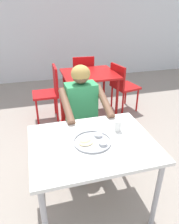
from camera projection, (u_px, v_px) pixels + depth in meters
name	position (u px, v px, depth m)	size (l,w,h in m)	color
ground_plane	(84.00, 206.00, 2.12)	(12.00, 12.00, 0.05)	gray
back_wall	(40.00, 7.00, 4.75)	(12.00, 0.12, 3.40)	silver
table_foreground	(92.00, 150.00, 1.80)	(1.03, 0.81, 0.75)	white
thali_tray	(93.00, 141.00, 1.75)	(0.32, 0.32, 0.03)	#B7BABF
drinking_cup	(118.00, 125.00, 1.90)	(0.07, 0.07, 0.10)	white
chair_foreground	(79.00, 118.00, 2.61)	(0.44, 0.41, 0.89)	red
diner_foreground	(84.00, 111.00, 2.33)	(0.51, 0.56, 1.21)	#323232
table_background_red	(89.00, 78.00, 3.57)	(0.89, 0.79, 0.74)	#B71414
chair_red_left	(50.00, 90.00, 3.45)	(0.41, 0.39, 0.90)	red
chair_red_right	(122.00, 84.00, 3.73)	(0.48, 0.51, 0.86)	#B51314
chair_red_far	(83.00, 75.00, 4.12)	(0.44, 0.43, 0.90)	red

